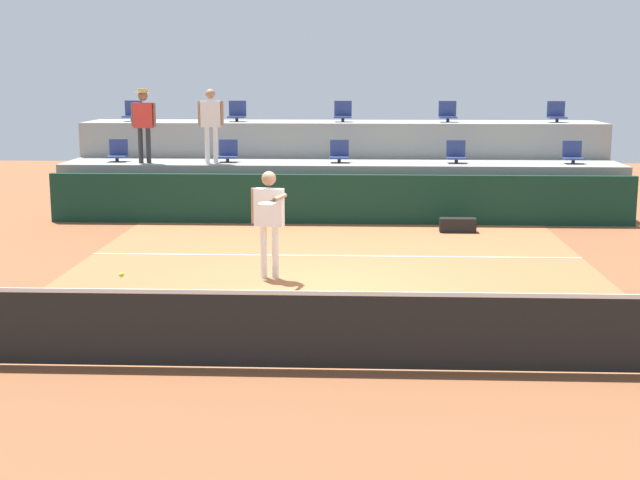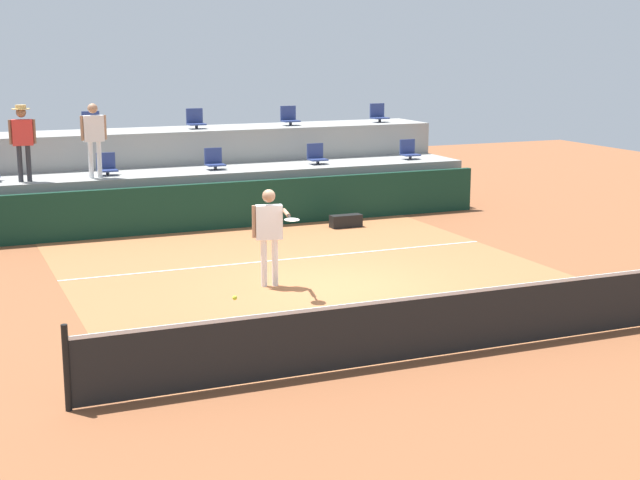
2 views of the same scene
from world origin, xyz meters
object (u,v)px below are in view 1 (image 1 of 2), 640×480
(stadium_chair_upper_far_right, at_px, (557,114))
(equipment_bag, at_px, (458,225))
(stadium_chair_upper_left, at_px, (237,113))
(stadium_chair_lower_far_left, at_px, (118,152))
(tennis_player, at_px, (269,213))
(stadium_chair_upper_far_left, at_px, (133,113))
(spectator_with_hat, at_px, (144,118))
(stadium_chair_lower_far_right, at_px, (573,154))
(stadium_chair_lower_left, at_px, (228,153))
(stadium_chair_upper_center, at_px, (343,113))
(spectator_in_white, at_px, (211,119))
(stadium_chair_lower_center, at_px, (339,153))
(stadium_chair_lower_right, at_px, (456,154))
(tennis_ball, at_px, (122,275))
(stadium_chair_upper_right, at_px, (448,113))

(stadium_chair_upper_far_right, xyz_separation_m, equipment_bag, (-2.82, -4.00, -2.16))
(stadium_chair_upper_left, height_order, stadium_chair_upper_far_right, same)
(stadium_chair_lower_far_left, height_order, tennis_player, stadium_chair_lower_far_left)
(stadium_chair_upper_far_left, distance_m, spectator_with_hat, 2.33)
(stadium_chair_lower_far_right, bearing_deg, spectator_with_hat, -177.78)
(stadium_chair_upper_far_left, bearing_deg, stadium_chair_lower_left, -33.83)
(stadium_chair_upper_left, height_order, stadium_chair_upper_center, same)
(stadium_chair_lower_far_right, bearing_deg, equipment_bag, -142.24)
(tennis_player, height_order, spectator_in_white, spectator_in_white)
(stadium_chair_upper_far_left, xyz_separation_m, stadium_chair_upper_far_right, (10.68, 0.00, 0.00))
(spectator_in_white, bearing_deg, stadium_chair_lower_center, 7.42)
(spectator_in_white, distance_m, equipment_bag, 6.18)
(spectator_with_hat, bearing_deg, stadium_chair_upper_far_right, 12.46)
(stadium_chair_lower_far_left, height_order, stadium_chair_lower_far_right, same)
(spectator_in_white, bearing_deg, stadium_chair_upper_left, 81.92)
(tennis_player, bearing_deg, stadium_chair_lower_right, 61.15)
(stadium_chair_lower_far_left, height_order, spectator_with_hat, spectator_with_hat)
(stadium_chair_lower_left, bearing_deg, spectator_with_hat, -168.48)
(stadium_chair_lower_far_left, bearing_deg, tennis_ball, -74.78)
(stadium_chair_lower_center, bearing_deg, equipment_bag, -40.75)
(stadium_chair_lower_far_left, height_order, stadium_chair_upper_right, stadium_chair_upper_right)
(stadium_chair_lower_center, distance_m, stadium_chair_upper_center, 1.99)
(stadium_chair_upper_left, bearing_deg, spectator_in_white, -98.08)
(stadium_chair_upper_left, relative_size, stadium_chair_upper_far_right, 1.00)
(tennis_player, bearing_deg, tennis_ball, -118.27)
(equipment_bag, bearing_deg, stadium_chair_upper_right, 88.36)
(stadium_chair_upper_far_right, bearing_deg, stadium_chair_lower_far_right, -89.13)
(stadium_chair_upper_left, height_order, tennis_player, stadium_chair_upper_left)
(stadium_chair_upper_far_left, bearing_deg, equipment_bag, -26.98)
(stadium_chair_upper_right, distance_m, spectator_in_white, 6.03)
(stadium_chair_lower_center, relative_size, stadium_chair_upper_right, 1.00)
(spectator_with_hat, xyz_separation_m, tennis_ball, (1.91, -9.34, -1.56))
(spectator_with_hat, bearing_deg, spectator_in_white, 0.00)
(spectator_with_hat, xyz_separation_m, spectator_in_white, (1.56, 0.00, -0.02))
(stadium_chair_upper_center, relative_size, spectator_with_hat, 0.30)
(stadium_chair_lower_right, xyz_separation_m, spectator_in_white, (-5.67, -0.38, 0.81))
(stadium_chair_lower_far_right, height_order, spectator_with_hat, spectator_with_hat)
(stadium_chair_upper_far_left, distance_m, spectator_in_white, 3.22)
(stadium_chair_lower_far_right, height_order, stadium_chair_upper_right, stadium_chair_upper_right)
(stadium_chair_upper_right, height_order, spectator_with_hat, spectator_with_hat)
(stadium_chair_lower_far_right, bearing_deg, stadium_chair_upper_right, 146.61)
(stadium_chair_upper_right, bearing_deg, tennis_ball, -114.57)
(spectator_with_hat, bearing_deg, stadium_chair_upper_far_left, 110.18)
(stadium_chair_upper_left, height_order, tennis_ball, stadium_chair_upper_left)
(spectator_with_hat, distance_m, equipment_bag, 7.60)
(stadium_chair_lower_far_left, relative_size, stadium_chair_lower_far_right, 1.00)
(stadium_chair_upper_right, distance_m, equipment_bag, 4.55)
(stadium_chair_lower_center, height_order, stadium_chair_lower_right, same)
(stadium_chair_upper_right, distance_m, tennis_player, 9.34)
(stadium_chair_upper_left, xyz_separation_m, spectator_in_white, (-0.31, -2.18, -0.04))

